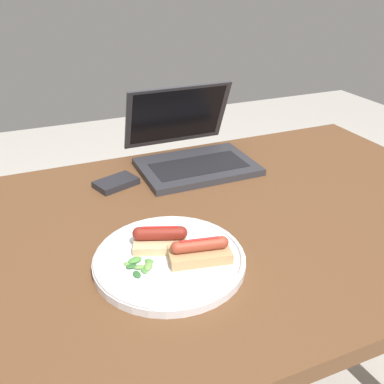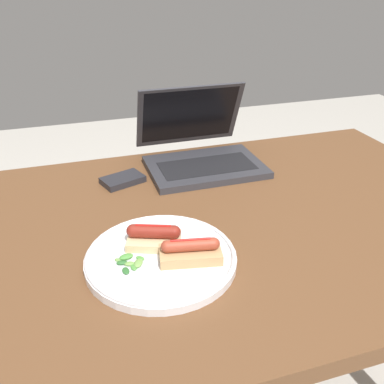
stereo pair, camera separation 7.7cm
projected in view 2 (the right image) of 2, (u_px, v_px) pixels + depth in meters
desk at (224, 249)px, 1.00m from camera, size 1.29×0.83×0.73m
laptop at (200, 151)px, 1.20m from camera, size 0.31×0.30×0.21m
plate at (161, 258)px, 0.81m from camera, size 0.29×0.29×0.02m
sausage_toast_left at (154, 236)px, 0.83m from camera, size 0.12×0.10×0.05m
sausage_toast_middle at (190, 251)px, 0.79m from camera, size 0.12×0.08×0.05m
salad_pile at (130, 262)px, 0.78m from camera, size 0.06×0.06×0.01m
external_drive at (123, 180)px, 1.11m from camera, size 0.12×0.10×0.02m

